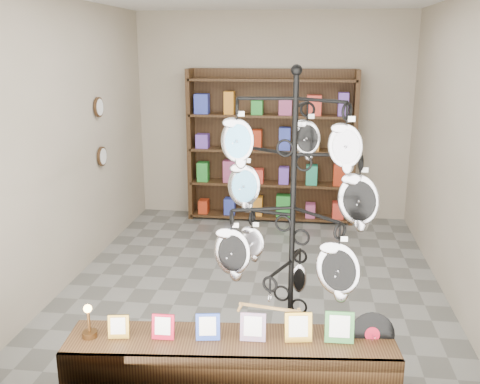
% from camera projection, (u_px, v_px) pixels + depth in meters
% --- Properties ---
extents(ground, '(5.00, 5.00, 0.00)m').
position_uv_depth(ground, '(254.00, 283.00, 5.86)').
color(ground, slate).
rests_on(ground, ground).
extents(room_envelope, '(5.00, 5.00, 5.00)m').
position_uv_depth(room_envelope, '(255.00, 113.00, 5.37)').
color(room_envelope, '#AC9F8A').
rests_on(room_envelope, ground).
extents(display_tree, '(1.25, 1.21, 2.39)m').
position_uv_depth(display_tree, '(293.00, 208.00, 3.83)').
color(display_tree, black).
rests_on(display_tree, ground).
extents(front_shelf, '(2.29, 0.67, 0.80)m').
position_uv_depth(front_shelf, '(231.00, 374.00, 3.74)').
color(front_shelf, black).
rests_on(front_shelf, ground).
extents(back_shelving, '(2.42, 0.36, 2.20)m').
position_uv_depth(back_shelving, '(271.00, 151.00, 7.78)').
color(back_shelving, black).
rests_on(back_shelving, ground).
extents(wall_clocks, '(0.03, 0.24, 0.84)m').
position_uv_depth(wall_clocks, '(100.00, 132.00, 6.47)').
color(wall_clocks, black).
rests_on(wall_clocks, ground).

